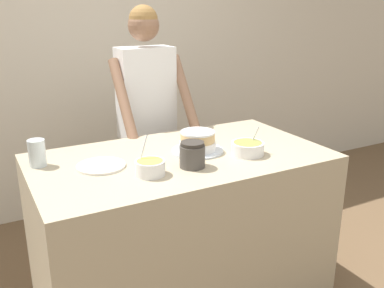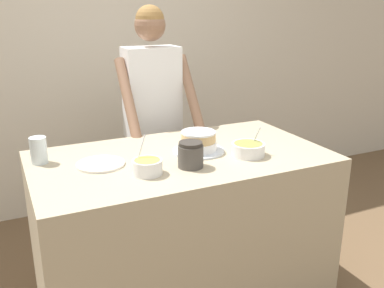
{
  "view_description": "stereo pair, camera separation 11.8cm",
  "coord_description": "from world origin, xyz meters",
  "px_view_note": "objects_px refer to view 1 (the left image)",
  "views": [
    {
      "loc": [
        -0.96,
        -1.48,
        1.68
      ],
      "look_at": [
        0.04,
        0.39,
        0.99
      ],
      "focal_mm": 40.0,
      "sensor_mm": 36.0,
      "label": 1
    },
    {
      "loc": [
        -0.86,
        -1.54,
        1.68
      ],
      "look_at": [
        0.04,
        0.39,
        0.99
      ],
      "focal_mm": 40.0,
      "sensor_mm": 36.0,
      "label": 2
    }
  ],
  "objects_px": {
    "cake": "(198,143)",
    "frosting_bowl_yellow": "(150,167)",
    "person_baker": "(147,106)",
    "stoneware_jar": "(192,155)",
    "ceramic_plate": "(101,166)",
    "frosting_bowl_olive": "(248,148)",
    "drinking_glass": "(37,153)"
  },
  "relations": [
    {
      "from": "cake",
      "to": "frosting_bowl_yellow",
      "type": "xyz_separation_m",
      "value": [
        -0.36,
        -0.19,
        -0.01
      ]
    },
    {
      "from": "cake",
      "to": "person_baker",
      "type": "bearing_deg",
      "value": 90.19
    },
    {
      "from": "cake",
      "to": "stoneware_jar",
      "type": "distance_m",
      "value": 0.23
    },
    {
      "from": "frosting_bowl_yellow",
      "to": "ceramic_plate",
      "type": "bearing_deg",
      "value": 129.48
    },
    {
      "from": "cake",
      "to": "frosting_bowl_olive",
      "type": "xyz_separation_m",
      "value": [
        0.21,
        -0.17,
        -0.01
      ]
    },
    {
      "from": "person_baker",
      "to": "ceramic_plate",
      "type": "relative_size",
      "value": 6.99
    },
    {
      "from": "frosting_bowl_yellow",
      "to": "ceramic_plate",
      "type": "height_order",
      "value": "frosting_bowl_yellow"
    },
    {
      "from": "cake",
      "to": "ceramic_plate",
      "type": "bearing_deg",
      "value": 177.62
    },
    {
      "from": "cake",
      "to": "frosting_bowl_olive",
      "type": "bearing_deg",
      "value": -37.94
    },
    {
      "from": "person_baker",
      "to": "stoneware_jar",
      "type": "xyz_separation_m",
      "value": [
        -0.13,
        -0.9,
        -0.05
      ]
    },
    {
      "from": "frosting_bowl_yellow",
      "to": "ceramic_plate",
      "type": "distance_m",
      "value": 0.28
    },
    {
      "from": "ceramic_plate",
      "to": "person_baker",
      "type": "bearing_deg",
      "value": 52.19
    },
    {
      "from": "cake",
      "to": "frosting_bowl_olive",
      "type": "relative_size",
      "value": 1.6
    },
    {
      "from": "frosting_bowl_yellow",
      "to": "ceramic_plate",
      "type": "xyz_separation_m",
      "value": [
        -0.17,
        0.21,
        -0.03
      ]
    },
    {
      "from": "drinking_glass",
      "to": "ceramic_plate",
      "type": "distance_m",
      "value": 0.32
    },
    {
      "from": "frosting_bowl_olive",
      "to": "ceramic_plate",
      "type": "relative_size",
      "value": 0.73
    },
    {
      "from": "stoneware_jar",
      "to": "drinking_glass",
      "type": "bearing_deg",
      "value": 150.91
    },
    {
      "from": "person_baker",
      "to": "frosting_bowl_yellow",
      "type": "height_order",
      "value": "person_baker"
    },
    {
      "from": "frosting_bowl_yellow",
      "to": "person_baker",
      "type": "bearing_deg",
      "value": 68.24
    },
    {
      "from": "person_baker",
      "to": "drinking_glass",
      "type": "bearing_deg",
      "value": -146.85
    },
    {
      "from": "frosting_bowl_olive",
      "to": "drinking_glass",
      "type": "xyz_separation_m",
      "value": [
        -1.02,
        0.35,
        0.03
      ]
    },
    {
      "from": "ceramic_plate",
      "to": "frosting_bowl_yellow",
      "type": "bearing_deg",
      "value": -50.52
    },
    {
      "from": "ceramic_plate",
      "to": "frosting_bowl_olive",
      "type": "bearing_deg",
      "value": -14.15
    },
    {
      "from": "ceramic_plate",
      "to": "stoneware_jar",
      "type": "bearing_deg",
      "value": -28.01
    },
    {
      "from": "cake",
      "to": "ceramic_plate",
      "type": "distance_m",
      "value": 0.54
    },
    {
      "from": "person_baker",
      "to": "stoneware_jar",
      "type": "bearing_deg",
      "value": -98.41
    },
    {
      "from": "ceramic_plate",
      "to": "stoneware_jar",
      "type": "distance_m",
      "value": 0.45
    },
    {
      "from": "person_baker",
      "to": "frosting_bowl_yellow",
      "type": "xyz_separation_m",
      "value": [
        -0.36,
        -0.89,
        -0.07
      ]
    },
    {
      "from": "frosting_bowl_olive",
      "to": "drinking_glass",
      "type": "distance_m",
      "value": 1.08
    },
    {
      "from": "ceramic_plate",
      "to": "stoneware_jar",
      "type": "height_order",
      "value": "stoneware_jar"
    },
    {
      "from": "person_baker",
      "to": "drinking_glass",
      "type": "xyz_separation_m",
      "value": [
        -0.8,
        -0.52,
        -0.05
      ]
    },
    {
      "from": "person_baker",
      "to": "ceramic_plate",
      "type": "xyz_separation_m",
      "value": [
        -0.53,
        -0.68,
        -0.11
      ]
    }
  ]
}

